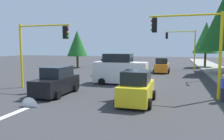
# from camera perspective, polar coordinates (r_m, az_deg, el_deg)

# --- Properties ---
(ground_plane) EXTENTS (120.00, 120.00, 0.00)m
(ground_plane) POSITION_cam_1_polar(r_m,az_deg,el_deg) (21.87, 3.58, -2.83)
(ground_plane) COLOR #353538
(lane_arrow_near) EXTENTS (2.40, 1.10, 1.10)m
(lane_arrow_near) POSITION_cam_1_polar(r_m,az_deg,el_deg) (12.78, -22.29, -9.56)
(lane_arrow_near) COLOR silver
(lane_arrow_near) RESTS_ON ground
(traffic_signal_near_right) EXTENTS (0.36, 4.59, 5.20)m
(traffic_signal_near_right) POSITION_cam_1_polar(r_m,az_deg,el_deg) (18.33, -18.34, 6.82)
(traffic_signal_near_right) COLOR yellow
(traffic_signal_near_right) RESTS_ON ground
(traffic_signal_far_left) EXTENTS (0.36, 4.59, 5.90)m
(traffic_signal_far_left) POSITION_cam_1_polar(r_m,az_deg,el_deg) (35.09, 18.11, 6.99)
(traffic_signal_far_left) COLOR yellow
(traffic_signal_far_left) RESTS_ON ground
(traffic_signal_near_left) EXTENTS (0.36, 4.59, 5.56)m
(traffic_signal_near_left) POSITION_cam_1_polar(r_m,az_deg,el_deg) (15.11, 19.95, 7.91)
(traffic_signal_near_left) COLOR yellow
(traffic_signal_near_left) RESTS_ON ground
(street_lamp_curbside) EXTENTS (2.15, 0.28, 7.00)m
(street_lamp_curbside) POSITION_cam_1_polar(r_m,az_deg,el_deg) (25.09, 26.79, 7.63)
(street_lamp_curbside) COLOR slate
(street_lamp_curbside) RESTS_ON ground
(tree_roadside_far) EXTENTS (4.14, 4.14, 7.55)m
(tree_roadside_far) POSITION_cam_1_polar(r_m,az_deg,el_deg) (39.39, 23.53, 7.80)
(tree_roadside_far) COLOR brown
(tree_roadside_far) RESTS_ON ground
(tree_roadside_mid) EXTENTS (5.02, 5.02, 9.22)m
(tree_roadside_mid) POSITION_cam_1_polar(r_m,az_deg,el_deg) (29.66, 26.97, 10.59)
(tree_roadside_mid) COLOR brown
(tree_roadside_mid) RESTS_ON ground
(tree_opposite_side) EXTENTS (3.38, 3.38, 6.13)m
(tree_opposite_side) POSITION_cam_1_polar(r_m,az_deg,el_deg) (36.66, -9.14, 6.90)
(tree_opposite_side) COLOR brown
(tree_opposite_side) RESTS_ON ground
(delivery_van_white) EXTENTS (2.22, 4.80, 2.77)m
(delivery_van_white) POSITION_cam_1_polar(r_m,az_deg,el_deg) (19.79, 2.18, -0.00)
(delivery_van_white) COLOR white
(delivery_van_white) RESTS_ON ground
(car_green) EXTENTS (3.96, 1.93, 1.98)m
(car_green) POSITION_cam_1_polar(r_m,az_deg,el_deg) (26.66, -0.90, 0.69)
(car_green) COLOR #1E7238
(car_green) RESTS_ON ground
(car_black) EXTENTS (4.15, 2.01, 1.98)m
(car_black) POSITION_cam_1_polar(r_m,az_deg,el_deg) (15.89, -14.43, -3.04)
(car_black) COLOR black
(car_black) RESTS_ON ground
(car_orange) EXTENTS (3.88, 2.01, 1.98)m
(car_orange) POSITION_cam_1_polar(r_m,az_deg,el_deg) (29.56, 12.97, 1.05)
(car_orange) COLOR orange
(car_orange) RESTS_ON ground
(car_yellow) EXTENTS (3.78, 2.03, 1.98)m
(car_yellow) POSITION_cam_1_polar(r_m,az_deg,el_deg) (13.05, 6.47, -4.83)
(car_yellow) COLOR yellow
(car_yellow) RESTS_ON ground
(pedestrian_crossing) EXTENTS (0.40, 0.24, 1.70)m
(pedestrian_crossing) POSITION_cam_1_polar(r_m,az_deg,el_deg) (14.87, 27.19, -4.07)
(pedestrian_crossing) COLOR #262638
(pedestrian_crossing) RESTS_ON ground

